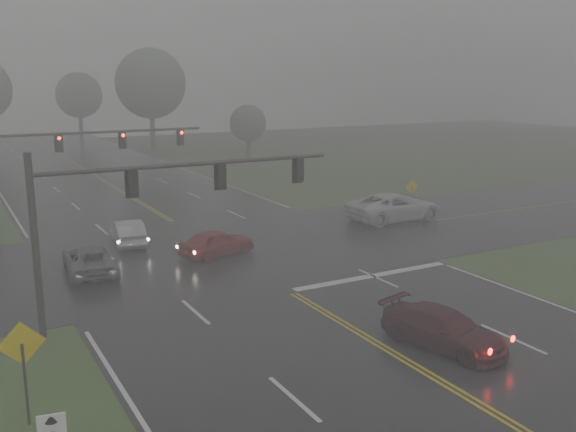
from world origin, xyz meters
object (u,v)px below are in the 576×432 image
sedan_silver (128,244)px  sedan_maroon (442,347)px  pickup_white (394,220)px  signal_gantry_far (64,153)px  signal_gantry_near (137,200)px  sedan_red (217,256)px  car_grey (90,274)px

sedan_silver → sedan_maroon: bearing=114.1°
sedan_maroon → pickup_white: bearing=42.3°
signal_gantry_far → sedan_silver: bearing=-69.4°
sedan_silver → signal_gantry_far: size_ratio=0.33×
signal_gantry_near → sedan_maroon: bearing=-42.4°
sedan_red → signal_gantry_near: (-5.98, -6.86, 4.70)m
sedan_red → car_grey: (-6.50, 0.07, 0.00)m
pickup_white → signal_gantry_far: size_ratio=0.50×
car_grey → pickup_white: pickup_white is taller
pickup_white → sedan_maroon: bearing=146.7°
sedan_silver → signal_gantry_near: bearing=84.5°
sedan_red → car_grey: bearing=74.9°
car_grey → signal_gantry_near: (0.52, -6.93, 4.70)m
signal_gantry_near → pickup_white: bearing=25.0°
sedan_silver → car_grey: size_ratio=0.90×
car_grey → sedan_maroon: bearing=126.2°
sedan_red → sedan_silver: (-3.45, 4.52, 0.00)m
signal_gantry_near → signal_gantry_far: 17.08m
sedan_maroon → signal_gantry_near: (-8.37, 7.65, 4.70)m
sedan_silver → car_grey: 5.39m
signal_gantry_near → signal_gantry_far: size_ratio=0.93×
car_grey → sedan_silver: bearing=-119.6°
sedan_silver → pickup_white: pickup_white is taller
sedan_maroon → sedan_red: bearing=85.0°
signal_gantry_far → signal_gantry_near: bearing=-91.3°
car_grey → signal_gantry_near: bearing=99.1°
sedan_silver → signal_gantry_near: signal_gantry_near is taller
car_grey → signal_gantry_far: signal_gantry_far is taller
car_grey → signal_gantry_near: size_ratio=0.40×
sedan_silver → signal_gantry_near: 12.57m
sedan_red → car_grey: sedan_red is taller
pickup_white → car_grey: bearing=96.1°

